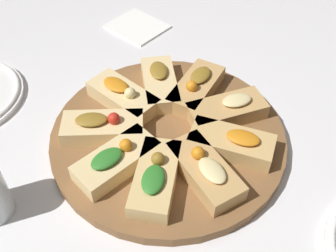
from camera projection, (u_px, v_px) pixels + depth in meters
ground_plane at (168, 140)px, 0.71m from camera, size 3.00×3.00×0.00m
serving_board at (168, 136)px, 0.70m from camera, size 0.41×0.41×0.02m
focaccia_slice_0 at (232, 142)px, 0.65m from camera, size 0.14×0.06×0.04m
focaccia_slice_1 at (227, 110)px, 0.71m from camera, size 0.15×0.14×0.04m
focaccia_slice_2 at (196, 88)px, 0.75m from camera, size 0.08×0.15×0.05m
focaccia_slice_3 at (160, 83)px, 0.76m from camera, size 0.12×0.15×0.04m
focaccia_slice_4 at (123, 96)px, 0.73m from camera, size 0.15×0.11×0.05m
focaccia_slice_5 at (103, 127)px, 0.68m from camera, size 0.15×0.11×0.05m
focaccia_slice_6 at (116, 160)px, 0.63m from camera, size 0.12×0.15×0.05m
focaccia_slice_7 at (156, 177)px, 0.60m from camera, size 0.09×0.15×0.05m
focaccia_slice_8 at (205, 170)px, 0.61m from camera, size 0.15×0.13×0.05m
napkin_stack at (137, 26)px, 0.96m from camera, size 0.16×0.15×0.01m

